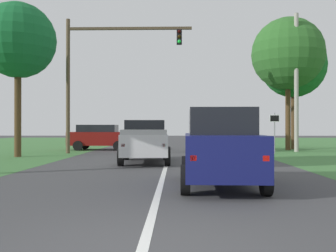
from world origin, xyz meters
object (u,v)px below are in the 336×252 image
at_px(traffic_light, 99,65).
at_px(keep_moving_sign, 274,127).
at_px(oak_tree_right, 288,54).
at_px(crossing_suv_far, 100,137).
at_px(extra_tree_1, 18,41).
at_px(red_suv_near, 220,146).
at_px(utility_pole_right, 296,82).
at_px(extra_tree_2, 293,65).
at_px(pickup_truck_lead, 145,141).

bearing_deg(traffic_light, keep_moving_sign, -0.23).
bearing_deg(oak_tree_right, crossing_suv_far, -179.52).
bearing_deg(extra_tree_1, red_suv_near, -46.57).
distance_m(keep_moving_sign, crossing_suv_far, 11.95).
distance_m(utility_pole_right, extra_tree_1, 17.16).
relative_size(traffic_light, extra_tree_1, 0.99).
bearing_deg(utility_pole_right, traffic_light, -172.26).
height_order(red_suv_near, extra_tree_2, extra_tree_2).
relative_size(red_suv_near, oak_tree_right, 0.48).
bearing_deg(utility_pole_right, extra_tree_1, -163.97).
bearing_deg(traffic_light, extra_tree_2, 19.85).
distance_m(oak_tree_right, extra_tree_2, 1.44).
bearing_deg(keep_moving_sign, pickup_truck_lead, -139.48).
xyz_separation_m(pickup_truck_lead, utility_pole_right, (9.23, 8.06, 3.54)).
relative_size(utility_pole_right, extra_tree_2, 1.06).
bearing_deg(keep_moving_sign, crossing_suv_far, 162.21).
bearing_deg(crossing_suv_far, extra_tree_2, 4.92).
height_order(red_suv_near, traffic_light, traffic_light).
distance_m(keep_moving_sign, extra_tree_1, 15.57).
bearing_deg(traffic_light, crossing_suv_far, 100.00).
xyz_separation_m(pickup_truck_lead, traffic_light, (-3.35, 6.35, 4.47)).
height_order(traffic_light, extra_tree_2, extra_tree_2).
bearing_deg(crossing_suv_far, red_suv_near, -68.73).
relative_size(crossing_suv_far, utility_pole_right, 0.50).
bearing_deg(traffic_light, utility_pole_right, 7.74).
distance_m(traffic_light, keep_moving_sign, 11.40).
bearing_deg(keep_moving_sign, extra_tree_1, -168.50).
bearing_deg(extra_tree_1, extra_tree_2, 24.50).
distance_m(pickup_truck_lead, oak_tree_right, 14.84).
xyz_separation_m(keep_moving_sign, crossing_suv_far, (-11.36, 3.65, -0.66)).
height_order(red_suv_near, keep_moving_sign, keep_moving_sign).
relative_size(keep_moving_sign, extra_tree_1, 0.30).
bearing_deg(keep_moving_sign, oak_tree_right, 63.48).
bearing_deg(extra_tree_1, keep_moving_sign, 11.50).
distance_m(oak_tree_right, utility_pole_right, 3.00).
height_order(utility_pole_right, extra_tree_1, utility_pole_right).
height_order(oak_tree_right, extra_tree_1, oak_tree_right).
bearing_deg(pickup_truck_lead, traffic_light, 117.81).
xyz_separation_m(keep_moving_sign, oak_tree_right, (1.88, 3.76, 5.16)).
distance_m(extra_tree_1, extra_tree_2, 18.83).
relative_size(traffic_light, keep_moving_sign, 3.32).
distance_m(red_suv_near, extra_tree_2, 20.22).
height_order(utility_pole_right, extra_tree_2, utility_pole_right).
relative_size(keep_moving_sign, utility_pole_right, 0.28).
height_order(red_suv_near, crossing_suv_far, red_suv_near).
relative_size(red_suv_near, utility_pole_right, 0.50).
xyz_separation_m(utility_pole_right, extra_tree_2, (0.73, 3.09, 1.62)).
relative_size(red_suv_near, crossing_suv_far, 1.00).
height_order(traffic_light, oak_tree_right, oak_tree_right).
height_order(oak_tree_right, extra_tree_2, oak_tree_right).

